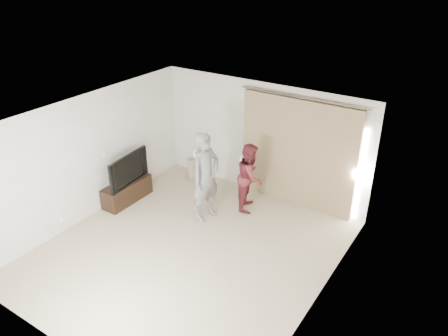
{
  "coord_description": "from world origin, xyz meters",
  "views": [
    {
      "loc": [
        4.19,
        -5.2,
        5.1
      ],
      "look_at": [
        0.01,
        1.2,
        1.24
      ],
      "focal_mm": 35.0,
      "sensor_mm": 36.0,
      "label": 1
    }
  ],
  "objects": [
    {
      "name": "curtain",
      "position": [
        0.91,
        2.68,
        1.2
      ],
      "size": [
        2.8,
        0.11,
        2.46
      ],
      "color": "#93815A",
      "rests_on": "ground"
    },
    {
      "name": "wall_left",
      "position": [
        -2.5,
        -0.0,
        1.3
      ],
      "size": [
        0.04,
        5.5,
        2.6
      ],
      "color": "beige",
      "rests_on": "ground"
    },
    {
      "name": "ceiling",
      "position": [
        0.0,
        0.0,
        2.6
      ],
      "size": [
        5.0,
        5.5,
        0.01
      ],
      "primitive_type": "cube",
      "color": "silver",
      "rests_on": "wall_back"
    },
    {
      "name": "floor",
      "position": [
        0.0,
        0.0,
        0.0
      ],
      "size": [
        5.5,
        5.5,
        0.0
      ],
      "primitive_type": "plane",
      "color": "#C5B793",
      "rests_on": "ground"
    },
    {
      "name": "person_man",
      "position": [
        -0.39,
        1.13,
        0.96
      ],
      "size": [
        0.57,
        0.76,
        1.91
      ],
      "color": "slate",
      "rests_on": "ground"
    },
    {
      "name": "scratching_post",
      "position": [
        -1.69,
        2.37,
        0.21
      ],
      "size": [
        0.4,
        0.4,
        0.53
      ],
      "color": "tan",
      "rests_on": "ground"
    },
    {
      "name": "tv",
      "position": [
        -2.27,
        0.71,
        0.81
      ],
      "size": [
        0.27,
        1.21,
        0.69
      ],
      "primitive_type": "imported",
      "rotation": [
        0.0,
        0.0,
        1.66
      ],
      "color": "black",
      "rests_on": "tv_console"
    },
    {
      "name": "person_woman",
      "position": [
        0.17,
        1.98,
        0.75
      ],
      "size": [
        0.78,
        0.88,
        1.5
      ],
      "color": "maroon",
      "rests_on": "ground"
    },
    {
      "name": "tv_console",
      "position": [
        -2.27,
        0.71,
        0.23
      ],
      "size": [
        0.42,
        1.21,
        0.47
      ],
      "primitive_type": "cube",
      "color": "black",
      "rests_on": "ground"
    },
    {
      "name": "wall_back",
      "position": [
        0.0,
        2.75,
        1.3
      ],
      "size": [
        5.0,
        0.04,
        2.6
      ],
      "primitive_type": "cube",
      "color": "beige",
      "rests_on": "ground"
    }
  ]
}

